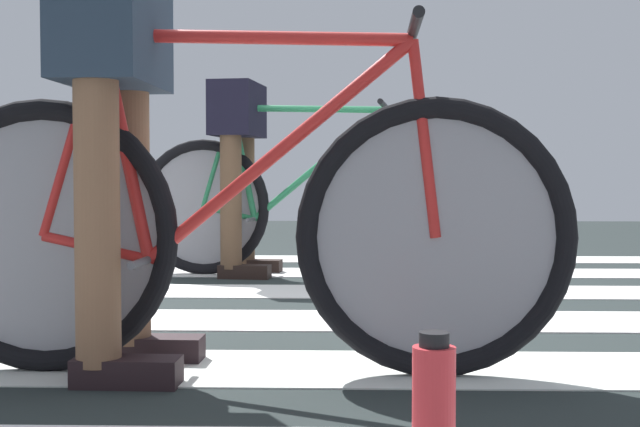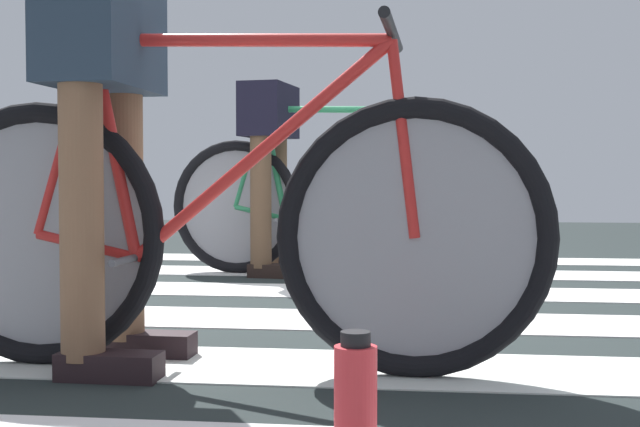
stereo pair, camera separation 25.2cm
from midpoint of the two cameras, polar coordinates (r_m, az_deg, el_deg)
ground at (r=3.17m, az=0.19°, el=-7.04°), size 18.00×14.00×0.02m
crosswalk_markings at (r=3.04m, az=-0.03°, el=-7.20°), size 5.36×5.01×0.00m
bicycle_1_of_2 at (r=2.19m, az=-3.73°, el=-0.84°), size 1.74×0.52×0.93m
cyclist_1_of_2 at (r=2.28m, az=-11.43°, el=6.24°), size 0.32×0.42×1.03m
bicycle_2_of_2 at (r=4.36m, az=2.11°, el=0.75°), size 1.73×0.52×0.93m
cyclist_2_of_2 at (r=4.44m, az=-1.81°, el=4.22°), size 0.36×0.44×1.01m
water_bottle at (r=1.40m, az=7.73°, el=-13.54°), size 0.07×0.07×0.26m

